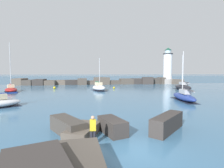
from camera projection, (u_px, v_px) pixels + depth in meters
The scene contains 12 objects.
ground_plane at pixel (135, 150), 9.59m from camera, with size 600.00×600.00×0.00m, color #3D6B8E.
open_sea_beyond at pixel (96, 78), 120.28m from camera, with size 400.00×116.00×0.01m.
breakwater_jetty at pixel (100, 82), 60.60m from camera, with size 57.56×6.55×2.47m.
lighthouse at pixel (168, 68), 62.47m from camera, with size 4.03×4.03×12.92m.
foreground_rocks at pixel (92, 141), 9.50m from camera, with size 10.78×9.59×1.19m.
sailboat_moored_0 at pixel (99, 87), 40.28m from camera, with size 4.01×5.82×7.44m.
sailboat_moored_1 at pixel (184, 96), 26.21m from camera, with size 2.38×7.04×7.40m.
sailboat_moored_2 at pixel (183, 87), 42.13m from camera, with size 3.02×7.32×8.35m.
sailboat_moored_3 at pixel (11, 89), 37.65m from camera, with size 4.72×6.01×10.50m.
mooring_buoy_orange_near at pixel (114, 88), 44.54m from camera, with size 0.51×0.51×0.71m.
mooring_buoy_far_side at pixel (54, 88), 44.20m from camera, with size 0.62×0.62×0.82m.
person_on_rocks at pixel (93, 128), 10.30m from camera, with size 0.36×0.23×1.72m.
Camera 1 is at (-2.29, -9.12, 4.29)m, focal length 28.00 mm.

